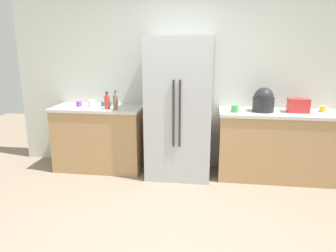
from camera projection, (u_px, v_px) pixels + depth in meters
The scene contains 14 objects.
ground_plane at pixel (161, 236), 3.04m from camera, with size 9.99×9.99×0.00m, color gray.
kitchen_back_panel at pixel (182, 65), 4.54m from camera, with size 5.00×0.10×3.02m, color silver.
counter_left at pixel (100, 138), 4.63m from camera, with size 1.28×0.59×0.93m.
counter_right at pixel (278, 145), 4.29m from camera, with size 1.59×0.59×0.93m.
refrigerator at pixel (179, 109), 4.30m from camera, with size 0.87×0.68×1.89m.
toaster at pixel (298, 105), 4.13m from camera, with size 0.26×0.18×0.18m, color red.
rice_cooker at pixel (264, 101), 4.17m from camera, with size 0.28×0.28×0.32m.
bottle_a at pixel (107, 102), 4.35m from camera, with size 0.08×0.08×0.24m.
bottle_b at pixel (116, 102), 4.30m from camera, with size 0.07×0.07×0.26m.
cup_a at pixel (235, 109), 4.15m from camera, with size 0.09×0.09×0.09m, color green.
cup_b at pixel (323, 109), 4.18m from camera, with size 0.08×0.08×0.07m, color yellow.
cup_c at pixel (79, 104), 4.53m from camera, with size 0.08×0.08×0.07m, color purple.
cup_d at pixel (92, 103), 4.53m from camera, with size 0.10×0.10×0.09m, color white.
bowl_a at pixel (107, 103), 4.60m from camera, with size 0.17×0.17×0.07m, color teal.
Camera 1 is at (0.45, -2.65, 1.79)m, focal length 33.93 mm.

